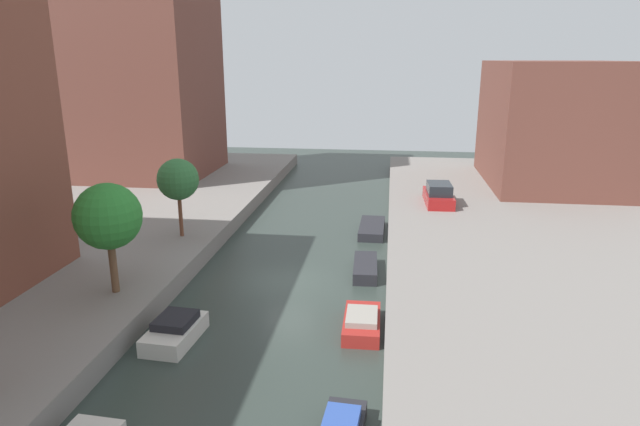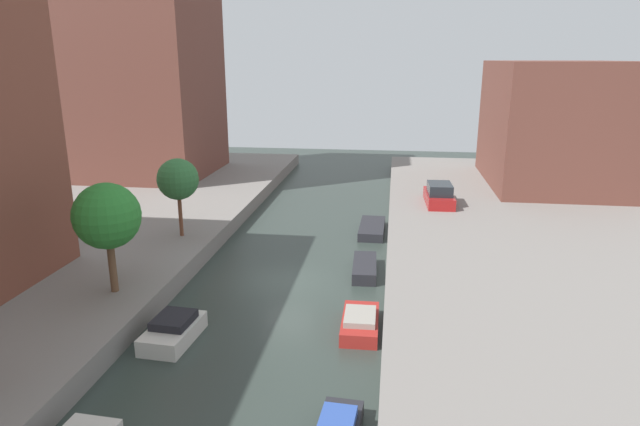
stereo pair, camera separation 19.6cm
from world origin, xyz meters
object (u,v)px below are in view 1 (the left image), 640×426
at_px(street_tree_2, 178,180).
at_px(moored_boat_left_2, 175,331).
at_px(parked_car, 439,195).
at_px(moored_boat_right_2, 362,322).
at_px(apartment_tower_far, 145,41).
at_px(street_tree_1, 108,217).
at_px(moored_boat_right_4, 372,228).
at_px(low_block_right, 554,124).
at_px(moored_boat_right_3, 365,268).

bearing_deg(street_tree_2, moored_boat_left_2, -70.60).
bearing_deg(parked_car, moored_boat_right_2, -104.17).
xyz_separation_m(apartment_tower_far, street_tree_1, (9.01, -25.01, -7.97)).
relative_size(street_tree_1, parked_car, 1.13).
bearing_deg(apartment_tower_far, parked_car, -17.46).
distance_m(parked_car, moored_boat_right_4, 6.32).
relative_size(apartment_tower_far, low_block_right, 1.68).
relative_size(street_tree_2, moored_boat_right_4, 1.09).
bearing_deg(moored_boat_right_4, moored_boat_right_3, -90.69).
distance_m(moored_boat_right_3, moored_boat_right_4, 7.09).
distance_m(street_tree_1, moored_boat_left_2, 5.82).
xyz_separation_m(parked_car, moored_boat_right_3, (-4.62, -11.28, -1.33)).
height_order(street_tree_1, moored_boat_right_2, street_tree_1).
bearing_deg(parked_car, apartment_tower_far, 162.54).
bearing_deg(low_block_right, moored_boat_right_2, -118.62).
relative_size(low_block_right, street_tree_2, 2.98).
bearing_deg(moored_boat_right_3, moored_boat_left_2, -131.44).
bearing_deg(street_tree_2, moored_boat_right_2, -36.98).
bearing_deg(low_block_right, apartment_tower_far, -179.54).
height_order(apartment_tower_far, moored_boat_right_2, apartment_tower_far).
bearing_deg(street_tree_2, street_tree_1, -90.00).
relative_size(moored_boat_right_3, moored_boat_right_4, 0.85).
distance_m(street_tree_1, moored_boat_right_2, 11.77).
height_order(low_block_right, moored_boat_right_4, low_block_right).
distance_m(apartment_tower_far, low_block_right, 34.62).
bearing_deg(moored_boat_right_2, low_block_right, 61.38).
distance_m(low_block_right, moored_boat_right_3, 24.53).
bearing_deg(parked_car, moored_boat_left_2, -121.36).
bearing_deg(moored_boat_right_3, street_tree_1, -150.92).
bearing_deg(low_block_right, moored_boat_right_3, -126.30).
relative_size(low_block_right, moored_boat_left_2, 4.32).
distance_m(apartment_tower_far, street_tree_2, 20.90).
height_order(apartment_tower_far, moored_boat_right_4, apartment_tower_far).
height_order(moored_boat_right_2, moored_boat_right_4, moored_boat_right_2).
xyz_separation_m(street_tree_2, moored_boat_right_4, (10.94, 5.15, -4.09)).
height_order(street_tree_1, parked_car, street_tree_1).
bearing_deg(moored_boat_right_3, low_block_right, 53.70).
relative_size(moored_boat_left_2, moored_boat_right_3, 0.88).
bearing_deg(moored_boat_left_2, apartment_tower_far, 114.83).
xyz_separation_m(apartment_tower_far, moored_boat_right_3, (19.86, -18.98, -12.14)).
distance_m(street_tree_1, moored_boat_right_3, 13.10).
relative_size(parked_car, moored_boat_right_3, 1.22).
xyz_separation_m(street_tree_2, moored_boat_right_3, (10.85, -1.94, -4.06)).
relative_size(street_tree_1, moored_boat_left_2, 1.56).
xyz_separation_m(moored_boat_left_2, moored_boat_right_4, (7.36, 15.32, -0.16)).
height_order(street_tree_1, moored_boat_right_3, street_tree_1).
distance_m(street_tree_2, moored_boat_right_2, 14.36).
distance_m(moored_boat_left_2, moored_boat_right_2, 7.67).
bearing_deg(moored_boat_right_2, moored_boat_right_3, 91.51).
distance_m(apartment_tower_far, parked_car, 27.85).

